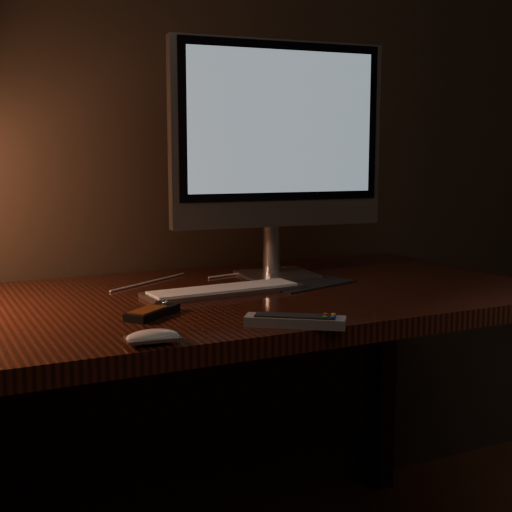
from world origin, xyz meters
name	(u,v)px	position (x,y,z in m)	size (l,w,h in m)	color
desk	(189,345)	(0.00, 1.93, 0.62)	(1.60, 0.75, 0.75)	#3F180E
monitor	(279,139)	(0.28, 2.00, 1.10)	(0.56, 0.18, 0.59)	silver
keyboard	(224,290)	(0.06, 1.86, 0.76)	(0.37, 0.10, 0.01)	silver
mousepad	(297,282)	(0.28, 1.91, 0.75)	(0.24, 0.19, 0.00)	black
mouse	(153,339)	(-0.22, 1.52, 0.76)	(0.09, 0.05, 0.02)	white
media_remote	(152,312)	(-0.16, 1.71, 0.76)	(0.13, 0.12, 0.02)	black
tv_remote	(295,321)	(0.05, 1.52, 0.76)	(0.18, 0.15, 0.02)	gray
cable	(202,278)	(0.09, 2.06, 0.75)	(0.00, 0.00, 0.54)	white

